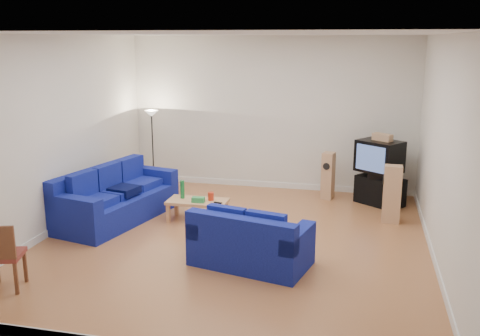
% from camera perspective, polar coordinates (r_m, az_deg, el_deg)
% --- Properties ---
extents(room, '(6.01, 6.51, 3.21)m').
position_cam_1_polar(room, '(8.14, -0.64, 2.39)').
color(room, brown).
rests_on(room, ground).
extents(sofa_three_seat, '(1.53, 2.55, 0.92)m').
position_cam_1_polar(sofa_three_seat, '(9.71, -13.25, -3.43)').
color(sofa_three_seat, '#091059').
rests_on(sofa_three_seat, ground).
extents(sofa_loveseat, '(1.77, 1.24, 0.81)m').
position_cam_1_polar(sofa_loveseat, '(7.59, 1.00, -8.23)').
color(sofa_loveseat, '#091059').
rests_on(sofa_loveseat, ground).
extents(coffee_table, '(1.05, 0.53, 0.38)m').
position_cam_1_polar(coffee_table, '(9.41, -4.55, -3.75)').
color(coffee_table, tan).
rests_on(coffee_table, ground).
extents(bottle, '(0.09, 0.09, 0.32)m').
position_cam_1_polar(bottle, '(9.49, -6.16, -2.28)').
color(bottle, '#197233').
rests_on(bottle, coffee_table).
extents(tissue_box, '(0.22, 0.13, 0.09)m').
position_cam_1_polar(tissue_box, '(9.27, -4.48, -3.39)').
color(tissue_box, green).
rests_on(tissue_box, coffee_table).
extents(red_canister, '(0.11, 0.11, 0.14)m').
position_cam_1_polar(red_canister, '(9.35, -3.13, -3.03)').
color(red_canister, red).
rests_on(red_canister, coffee_table).
extents(remote, '(0.15, 0.08, 0.02)m').
position_cam_1_polar(remote, '(9.20, -2.37, -3.71)').
color(remote, black).
rests_on(remote, coffee_table).
extents(tv_stand, '(1.00, 0.92, 0.54)m').
position_cam_1_polar(tv_stand, '(10.68, 14.69, -2.37)').
color(tv_stand, black).
rests_on(tv_stand, ground).
extents(av_receiver, '(0.53, 0.47, 0.10)m').
position_cam_1_polar(av_receiver, '(10.54, 14.88, -0.78)').
color(av_receiver, black).
rests_on(av_receiver, tv_stand).
extents(television, '(0.97, 0.92, 0.61)m').
position_cam_1_polar(television, '(10.54, 14.65, 1.22)').
color(television, black).
rests_on(television, av_receiver).
extents(centre_speaker, '(0.40, 0.35, 0.13)m').
position_cam_1_polar(centre_speaker, '(10.48, 14.95, 3.20)').
color(centre_speaker, tan).
rests_on(centre_speaker, television).
extents(speaker_left, '(0.27, 0.32, 0.94)m').
position_cam_1_polar(speaker_left, '(10.80, 9.37, -0.81)').
color(speaker_left, tan).
rests_on(speaker_left, ground).
extents(speaker_right, '(0.32, 0.24, 1.02)m').
position_cam_1_polar(speaker_right, '(9.63, 15.89, -2.70)').
color(speaker_right, tan).
rests_on(speaker_right, ground).
extents(floor_lamp, '(0.29, 0.29, 1.67)m').
position_cam_1_polar(floor_lamp, '(11.46, -9.39, 4.65)').
color(floor_lamp, black).
rests_on(floor_lamp, ground).
extents(dining_chair, '(0.55, 0.55, 0.91)m').
position_cam_1_polar(dining_chair, '(7.41, -24.04, -8.31)').
color(dining_chair, brown).
rests_on(dining_chair, ground).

